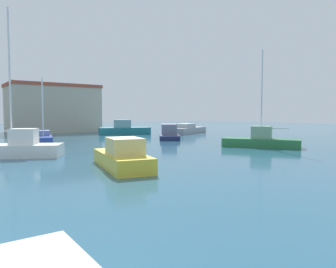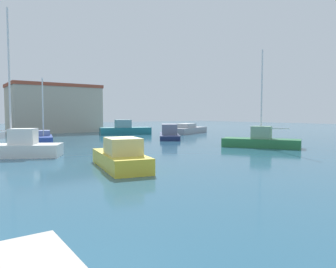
{
  "view_description": "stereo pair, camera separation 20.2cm",
  "coord_description": "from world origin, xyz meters",
  "views": [
    {
      "loc": [
        1.58,
        -6.06,
        2.81
      ],
      "look_at": [
        19.67,
        19.02,
        0.88
      ],
      "focal_mm": 33.73,
      "sensor_mm": 36.0,
      "label": 1
    },
    {
      "loc": [
        1.75,
        -6.18,
        2.81
      ],
      "look_at": [
        19.67,
        19.02,
        0.88
      ],
      "focal_mm": 33.73,
      "sensor_mm": 36.0,
      "label": 2
    }
  ],
  "objects": [
    {
      "name": "motorboat_navy_distant_east",
      "position": [
        23.19,
        23.74,
        0.59
      ],
      "size": [
        6.38,
        8.02,
        1.7
      ],
      "color": "#19234C",
      "rests_on": "water"
    },
    {
      "name": "motorboat_teal_far_right",
      "position": [
        22.47,
        33.46,
        0.7
      ],
      "size": [
        7.41,
        4.4,
        2.06
      ],
      "color": "#1E707A",
      "rests_on": "water"
    },
    {
      "name": "sailboat_blue_near_pier",
      "position": [
        9.32,
        24.64,
        0.51
      ],
      "size": [
        2.58,
        4.95,
        6.19
      ],
      "color": "#233D93",
      "rests_on": "water"
    },
    {
      "name": "water",
      "position": [
        15.0,
        20.0,
        0.0
      ],
      "size": [
        160.0,
        160.0,
        0.0
      ],
      "primitive_type": "plane",
      "color": "#285670",
      "rests_on": "ground"
    },
    {
      "name": "motorboat_grey_center_channel",
      "position": [
        31.16,
        30.19,
        0.54
      ],
      "size": [
        8.91,
        6.36,
        1.46
      ],
      "color": "gray",
      "rests_on": "water"
    },
    {
      "name": "motorboat_yellow_outer_mooring",
      "position": [
        9.18,
        8.54,
        0.59
      ],
      "size": [
        3.03,
        5.83,
        1.63
      ],
      "color": "gold",
      "rests_on": "water"
    },
    {
      "name": "sailboat_green_distant_north",
      "position": [
        23.71,
        11.03,
        0.59
      ],
      "size": [
        4.91,
        6.47,
        8.23
      ],
      "color": "#28703D",
      "rests_on": "water"
    },
    {
      "name": "warehouse_block",
      "position": [
        16.08,
        45.22,
        3.74
      ],
      "size": [
        13.24,
        8.42,
        7.45
      ],
      "color": "#B2A893",
      "rests_on": "ground"
    },
    {
      "name": "sailboat_white_behind_lamppost",
      "position": [
        5.42,
        16.63,
        0.61
      ],
      "size": [
        6.51,
        4.89,
        9.69
      ],
      "color": "white",
      "rests_on": "water"
    }
  ]
}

